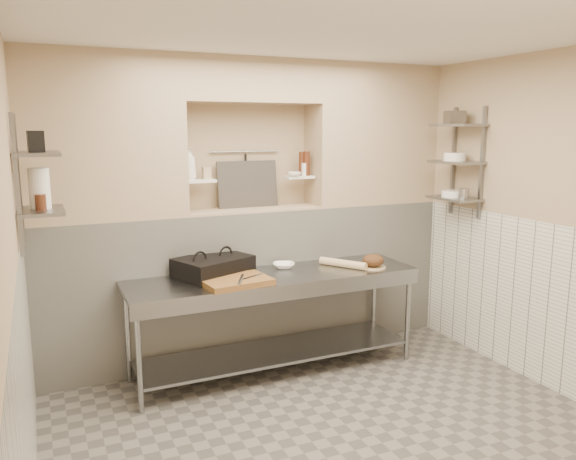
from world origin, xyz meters
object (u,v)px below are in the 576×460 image
prep_table (275,303)px  mixing_bowl (284,266)px  bread_loaf (373,260)px  rolling_pin (343,263)px  bowl_alcove (294,174)px  cutting_board (236,281)px  panini_press (213,266)px  jug_left (39,188)px  bottle_soap (190,164)px

prep_table → mixing_bowl: size_ratio=13.12×
mixing_bowl → bread_loaf: bearing=-23.5°
rolling_pin → mixing_bowl: bearing=159.6°
mixing_bowl → bowl_alcove: (0.25, 0.32, 0.81)m
prep_table → mixing_bowl: mixing_bowl is taller
cutting_board → panini_press: bearing=104.6°
cutting_board → jug_left: jug_left is taller
bowl_alcove → jug_left: bearing=-164.9°
mixing_bowl → bottle_soap: bottle_soap is taller
cutting_board → rolling_pin: 1.11m
prep_table → cutting_board: 0.52m
cutting_board → bottle_soap: bottle_soap is taller
bottle_soap → jug_left: bottle_soap is taller
mixing_bowl → cutting_board: bearing=-150.0°
bottle_soap → bowl_alcove: size_ratio=2.17×
prep_table → cutting_board: bearing=-160.8°
panini_press → bottle_soap: (-0.09, 0.36, 0.87)m
bread_loaf → jug_left: size_ratio=0.68×
cutting_board → bread_loaf: bread_loaf is taller
bread_loaf → jug_left: (-2.77, 0.04, 0.78)m
prep_table → bowl_alcove: bearing=50.5°
cutting_board → bread_loaf: 1.34m
mixing_bowl → jug_left: jug_left is taller
prep_table → jug_left: bearing=-177.1°
jug_left → prep_table: bearing=2.9°
mixing_bowl → jug_left: size_ratio=0.69×
panini_press → jug_left: (-1.34, -0.30, 0.77)m
cutting_board → bottle_soap: 1.18m
panini_press → cutting_board: bearing=-97.4°
bread_loaf → bowl_alcove: 1.12m
panini_press → bowl_alcove: size_ratio=5.47×
bottle_soap → jug_left: size_ratio=1.02×
cutting_board → rolling_pin: bearing=7.4°
bread_loaf → bowl_alcove: bowl_alcove is taller
jug_left → rolling_pin: bearing=2.1°
bread_loaf → jug_left: jug_left is taller
bowl_alcove → prep_table: bearing=-129.5°
panini_press → rolling_pin: 1.20m
mixing_bowl → rolling_pin: size_ratio=0.42×
mixing_bowl → bowl_alcove: size_ratio=1.48×
rolling_pin → bread_loaf: bread_loaf is taller
prep_table → bread_loaf: (0.93, -0.14, 0.33)m
prep_table → cutting_board: cutting_board is taller
bottle_soap → panini_press: bearing=-76.3°
rolling_pin → jug_left: jug_left is taller
cutting_board → bottle_soap: size_ratio=1.89×
mixing_bowl → bottle_soap: bearing=153.8°
prep_table → rolling_pin: size_ratio=5.55×
bottle_soap → bowl_alcove: bottle_soap is taller
bottle_soap → rolling_pin: bearing=-23.9°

